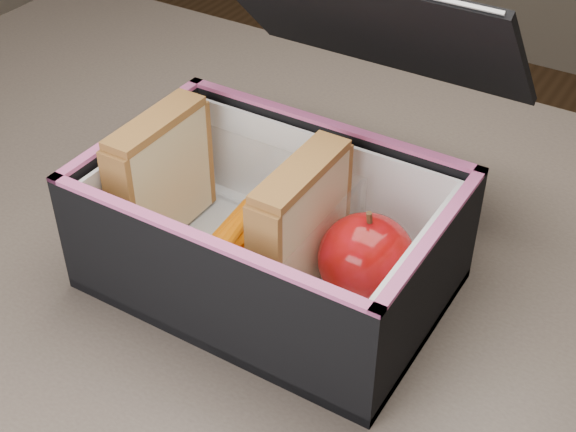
% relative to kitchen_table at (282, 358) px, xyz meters
% --- Properties ---
extents(kitchen_table, '(1.20, 0.80, 0.75)m').
position_rel_kitchen_table_xyz_m(kitchen_table, '(0.00, 0.00, 0.00)').
color(kitchen_table, '#64564C').
rests_on(kitchen_table, ground).
extents(lunch_bag, '(0.27, 0.30, 0.23)m').
position_rel_kitchen_table_xyz_m(lunch_bag, '(-0.01, 0.00, 0.15)').
color(lunch_bag, black).
rests_on(lunch_bag, kitchen_table).
extents(plastic_tub, '(0.18, 0.13, 0.07)m').
position_rel_kitchen_table_xyz_m(plastic_tub, '(-0.05, -0.01, 0.14)').
color(plastic_tub, white).
rests_on(plastic_tub, lunch_bag).
extents(sandwich_left, '(0.03, 0.10, 0.11)m').
position_rel_kitchen_table_xyz_m(sandwich_left, '(-0.11, -0.01, 0.16)').
color(sandwich_left, tan).
rests_on(sandwich_left, plastic_tub).
extents(sandwich_right, '(0.03, 0.10, 0.11)m').
position_rel_kitchen_table_xyz_m(sandwich_right, '(0.02, -0.01, 0.16)').
color(sandwich_right, tan).
rests_on(sandwich_right, plastic_tub).
extents(carrot_sticks, '(0.04, 0.13, 0.03)m').
position_rel_kitchen_table_xyz_m(carrot_sticks, '(-0.04, -0.00, 0.12)').
color(carrot_sticks, '#D96400').
rests_on(carrot_sticks, plastic_tub).
extents(paper_napkin, '(0.10, 0.10, 0.01)m').
position_rel_kitchen_table_xyz_m(paper_napkin, '(0.07, 0.01, 0.11)').
color(paper_napkin, white).
rests_on(paper_napkin, lunch_bag).
extents(red_apple, '(0.08, 0.08, 0.08)m').
position_rel_kitchen_table_xyz_m(red_apple, '(0.07, 0.01, 0.14)').
color(red_apple, '#890A00').
rests_on(red_apple, paper_napkin).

